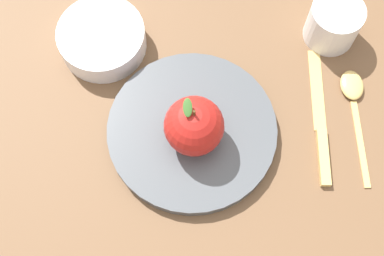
{
  "coord_description": "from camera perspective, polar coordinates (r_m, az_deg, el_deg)",
  "views": [
    {
      "loc": [
        -0.12,
        0.23,
        0.7
      ],
      "look_at": [
        0.03,
        0.02,
        0.02
      ],
      "focal_mm": 48.74,
      "sensor_mm": 36.0,
      "label": 1
    }
  ],
  "objects": [
    {
      "name": "cup",
      "position": [
        0.82,
        15.29,
        11.17
      ],
      "size": [
        0.08,
        0.08,
        0.07
      ],
      "color": "white",
      "rests_on": "ground_plane"
    },
    {
      "name": "knife",
      "position": [
        0.77,
        13.9,
        0.03
      ],
      "size": [
        0.14,
        0.18,
        0.01
      ],
      "color": "#D8B766",
      "rests_on": "ground_plane"
    },
    {
      "name": "side_bowl",
      "position": [
        0.8,
        -9.85,
        9.73
      ],
      "size": [
        0.13,
        0.13,
        0.04
      ],
      "color": "white",
      "rests_on": "ground_plane"
    },
    {
      "name": "apple",
      "position": [
        0.69,
        0.22,
        0.22
      ],
      "size": [
        0.08,
        0.08,
        0.09
      ],
      "color": "#B21E19",
      "rests_on": "dinner_plate"
    },
    {
      "name": "ground_plane",
      "position": [
        0.75,
        2.78,
        -0.66
      ],
      "size": [
        2.4,
        2.4,
        0.0
      ],
      "primitive_type": "plane",
      "color": "brown"
    },
    {
      "name": "dinner_plate",
      "position": [
        0.74,
        -0.0,
        -0.26
      ],
      "size": [
        0.24,
        0.24,
        0.02
      ],
      "color": "#4C5156",
      "rests_on": "ground_plane"
    },
    {
      "name": "spoon",
      "position": [
        0.8,
        17.29,
        3.14
      ],
      "size": [
        0.13,
        0.15,
        0.01
      ],
      "color": "#D8B766",
      "rests_on": "ground_plane"
    }
  ]
}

